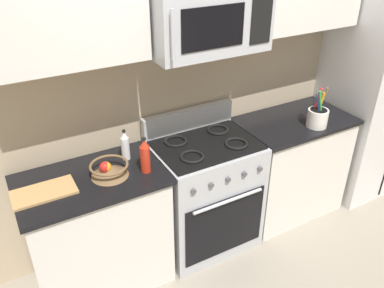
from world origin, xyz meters
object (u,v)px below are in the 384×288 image
(utensil_crock, at_px, (318,117))
(fruit_basket, at_px, (109,169))
(microwave, at_px, (206,19))
(cutting_board, at_px, (44,192))
(bottle_hot_sauce, at_px, (145,156))
(refrigerator, at_px, (371,96))
(bottle_vinegar, at_px, (125,146))
(range_oven, at_px, (205,193))

(utensil_crock, distance_m, fruit_basket, 1.67)
(microwave, relative_size, cutting_board, 2.04)
(bottle_hot_sauce, bearing_deg, utensil_crock, -2.70)
(refrigerator, distance_m, bottle_vinegar, 2.31)
(range_oven, height_order, refrigerator, refrigerator)
(range_oven, distance_m, utensil_crock, 1.07)
(bottle_hot_sauce, bearing_deg, microwave, 13.96)
(refrigerator, distance_m, fruit_basket, 2.48)
(refrigerator, distance_m, cutting_board, 2.89)
(bottle_hot_sauce, height_order, bottle_vinegar, bottle_hot_sauce)
(range_oven, xyz_separation_m, bottle_hot_sauce, (-0.52, -0.10, 0.55))
(refrigerator, bearing_deg, bottle_hot_sauce, -177.83)
(refrigerator, relative_size, bottle_hot_sauce, 7.49)
(range_oven, distance_m, microwave, 1.33)
(cutting_board, bearing_deg, refrigerator, 0.09)
(fruit_basket, bearing_deg, bottle_hot_sauce, -16.90)
(refrigerator, xyz_separation_m, fruit_basket, (-2.48, -0.02, 0.02))
(bottle_vinegar, bearing_deg, range_oven, -10.72)
(utensil_crock, height_order, bottle_vinegar, utensil_crock)
(range_oven, relative_size, bottle_hot_sauce, 4.35)
(fruit_basket, xyz_separation_m, bottle_vinegar, (0.17, 0.14, 0.05))
(microwave, height_order, utensil_crock, microwave)
(refrigerator, relative_size, bottle_vinegar, 8.44)
(utensil_crock, relative_size, bottle_hot_sauce, 1.35)
(range_oven, distance_m, fruit_basket, 0.89)
(cutting_board, relative_size, bottle_hot_sauce, 1.50)
(range_oven, height_order, cutting_board, range_oven)
(microwave, bearing_deg, cutting_board, -177.64)
(refrigerator, bearing_deg, cutting_board, -179.91)
(utensil_crock, height_order, fruit_basket, utensil_crock)
(cutting_board, bearing_deg, bottle_vinegar, 12.69)
(microwave, bearing_deg, utensil_crock, -11.99)
(utensil_crock, xyz_separation_m, cutting_board, (-2.07, 0.15, -0.07))
(range_oven, distance_m, refrigerator, 1.80)
(range_oven, height_order, utensil_crock, utensil_crock)
(cutting_board, distance_m, bottle_vinegar, 0.60)
(utensil_crock, height_order, cutting_board, utensil_crock)
(microwave, xyz_separation_m, bottle_hot_sauce, (-0.52, -0.13, -0.78))
(bottle_hot_sauce, bearing_deg, fruit_basket, 163.10)
(refrigerator, bearing_deg, range_oven, 179.43)
(range_oven, bearing_deg, microwave, 90.03)
(cutting_board, bearing_deg, range_oven, 1.09)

